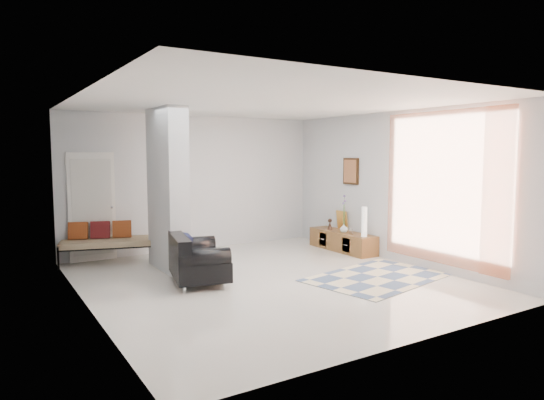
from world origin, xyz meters
TOP-DOWN VIEW (x-y plane):
  - floor at (0.00, 0.00)m, footprint 6.00×6.00m
  - ceiling at (0.00, 0.00)m, footprint 6.00×6.00m
  - wall_back at (0.00, 3.00)m, footprint 6.00×0.00m
  - wall_front at (0.00, -3.00)m, footprint 6.00×0.00m
  - wall_left at (-2.75, 0.00)m, footprint 0.00×6.00m
  - wall_right at (2.75, 0.00)m, footprint 0.00×6.00m
  - partition_column at (-1.10, 1.60)m, footprint 0.35×1.20m
  - hallway_door at (-2.10, 2.96)m, footprint 0.85×0.06m
  - curtain at (2.67, -1.15)m, footprint 0.00×2.55m
  - wall_art at (2.72, 1.23)m, footprint 0.04×0.45m
  - media_console at (2.52, 1.23)m, footprint 0.45×1.70m
  - loveseat at (-1.04, 0.57)m, footprint 1.07×1.50m
  - daybed at (-1.92, 2.63)m, footprint 1.79×1.12m
  - area_rug at (1.60, -0.77)m, footprint 2.57×1.97m
  - cylinder_lamp at (2.50, 0.55)m, footprint 0.11×0.11m
  - bronze_figurine at (2.47, 1.59)m, footprint 0.13×0.13m
  - vase at (2.47, 1.13)m, footprint 0.19×0.19m

SIDE VIEW (x-z plane):
  - floor at x=0.00m, z-range 0.00..0.00m
  - area_rug at x=1.60m, z-range 0.00..0.01m
  - media_console at x=2.52m, z-range -0.20..0.61m
  - loveseat at x=-1.04m, z-range -0.01..0.75m
  - daybed at x=-1.92m, z-range 0.04..0.80m
  - vase at x=2.47m, z-range 0.40..0.58m
  - bronze_figurine at x=2.47m, z-range 0.40..0.63m
  - cylinder_lamp at x=2.50m, z-range 0.40..0.98m
  - hallway_door at x=-2.10m, z-range 0.00..2.04m
  - partition_column at x=-1.10m, z-range 0.00..2.80m
  - wall_back at x=0.00m, z-range -1.60..4.40m
  - wall_front at x=0.00m, z-range -1.60..4.40m
  - wall_left at x=-2.75m, z-range -1.60..4.40m
  - wall_right at x=2.75m, z-range -1.60..4.40m
  - curtain at x=2.67m, z-range 0.17..2.72m
  - wall_art at x=2.72m, z-range 1.38..1.92m
  - ceiling at x=0.00m, z-range 2.80..2.80m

